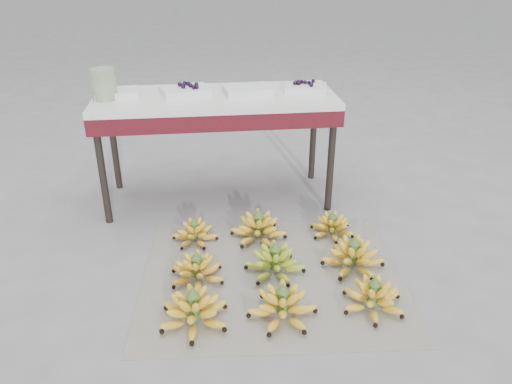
{
  "coord_description": "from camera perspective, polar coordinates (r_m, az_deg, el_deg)",
  "views": [
    {
      "loc": [
        -0.24,
        -1.94,
        1.45
      ],
      "look_at": [
        0.03,
        0.39,
        0.29
      ],
      "focal_mm": 35.0,
      "sensor_mm": 36.0,
      "label": 1
    }
  ],
  "objects": [
    {
      "name": "tray_far_right",
      "position": [
        3.03,
        5.72,
        11.78
      ],
      "size": [
        0.27,
        0.22,
        0.06
      ],
      "color": "silver",
      "rests_on": "vendor_table"
    },
    {
      "name": "bunch_front_left",
      "position": [
        2.17,
        -7.12,
        -13.32
      ],
      "size": [
        0.36,
        0.36,
        0.18
      ],
      "rotation": [
        0.0,
        0.0,
        0.23
      ],
      "color": "yellow",
      "rests_on": "newspaper_mat"
    },
    {
      "name": "bunch_mid_right",
      "position": [
        2.53,
        11.05,
        -7.27
      ],
      "size": [
        0.38,
        0.38,
        0.18
      ],
      "rotation": [
        0.0,
        0.0,
        -0.3
      ],
      "color": "yellow",
      "rests_on": "newspaper_mat"
    },
    {
      "name": "tray_left",
      "position": [
        2.97,
        -8.08,
        11.38
      ],
      "size": [
        0.3,
        0.25,
        0.07
      ],
      "color": "silver",
      "rests_on": "vendor_table"
    },
    {
      "name": "tray_far_left",
      "position": [
        3.02,
        -15.56,
        10.85
      ],
      "size": [
        0.26,
        0.2,
        0.04
      ],
      "color": "silver",
      "rests_on": "vendor_table"
    },
    {
      "name": "bunch_back_left",
      "position": [
        2.72,
        -6.98,
        -4.69
      ],
      "size": [
        0.28,
        0.28,
        0.15
      ],
      "rotation": [
        0.0,
        0.0,
        -0.22
      ],
      "color": "yellow",
      "rests_on": "newspaper_mat"
    },
    {
      "name": "bunch_mid_center",
      "position": [
        2.45,
        2.17,
        -8.03
      ],
      "size": [
        0.38,
        0.38,
        0.18
      ],
      "rotation": [
        0.0,
        0.0,
        0.41
      ],
      "color": "olive",
      "rests_on": "newspaper_mat"
    },
    {
      "name": "bunch_mid_left",
      "position": [
        2.41,
        -6.76,
        -8.9
      ],
      "size": [
        0.32,
        0.32,
        0.16
      ],
      "rotation": [
        0.0,
        0.0,
        0.23
      ],
      "color": "yellow",
      "rests_on": "newspaper_mat"
    },
    {
      "name": "tray_right",
      "position": [
        2.96,
        -1.01,
        11.57
      ],
      "size": [
        0.29,
        0.23,
        0.04
      ],
      "color": "silver",
      "rests_on": "vendor_table"
    },
    {
      "name": "bunch_front_center",
      "position": [
        2.18,
        3.03,
        -12.86
      ],
      "size": [
        0.32,
        0.32,
        0.18
      ],
      "rotation": [
        0.0,
        0.0,
        -0.08
      ],
      "color": "yellow",
      "rests_on": "newspaper_mat"
    },
    {
      "name": "glass_jar",
      "position": [
        2.96,
        -17.01,
        11.73
      ],
      "size": [
        0.18,
        0.18,
        0.17
      ],
      "primitive_type": "cylinder",
      "rotation": [
        0.0,
        0.0,
        -0.42
      ],
      "color": "beige",
      "rests_on": "vendor_table"
    },
    {
      "name": "newspaper_mat",
      "position": [
        2.47,
        1.84,
        -9.52
      ],
      "size": [
        1.32,
        1.14,
        0.01
      ],
      "primitive_type": "cube",
      "rotation": [
        0.0,
        0.0,
        -0.07
      ],
      "color": "beige",
      "rests_on": "ground"
    },
    {
      "name": "ground",
      "position": [
        2.43,
        0.3,
        -10.23
      ],
      "size": [
        60.0,
        60.0,
        0.0
      ],
      "primitive_type": "plane",
      "color": "slate",
      "rests_on": "ground"
    },
    {
      "name": "bunch_back_center",
      "position": [
        2.71,
        0.29,
        -4.2
      ],
      "size": [
        0.37,
        0.37,
        0.18
      ],
      "rotation": [
        0.0,
        0.0,
        0.31
      ],
      "color": "yellow",
      "rests_on": "newspaper_mat"
    },
    {
      "name": "bunch_back_right",
      "position": [
        2.79,
        8.69,
        -3.92
      ],
      "size": [
        0.24,
        0.24,
        0.15
      ],
      "rotation": [
        0.0,
        0.0,
        -0.0
      ],
      "color": "yellow",
      "rests_on": "newspaper_mat"
    },
    {
      "name": "vendor_table",
      "position": [
        2.98,
        -4.63,
        9.58
      ],
      "size": [
        1.4,
        0.56,
        0.67
      ],
      "color": "black",
      "rests_on": "ground"
    },
    {
      "name": "bunch_front_right",
      "position": [
        2.29,
        13.25,
        -11.64
      ],
      "size": [
        0.33,
        0.33,
        0.17
      ],
      "rotation": [
        0.0,
        0.0,
        -0.23
      ],
      "color": "yellow",
      "rests_on": "newspaper_mat"
    }
  ]
}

